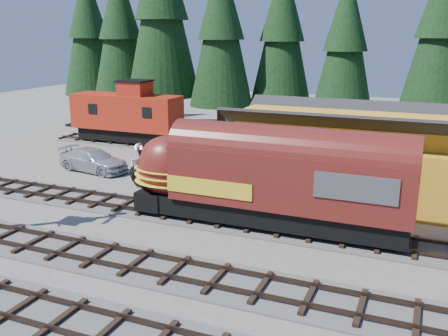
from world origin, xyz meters
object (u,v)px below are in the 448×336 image
at_px(depot, 342,146).
at_px(locomotive, 259,182).
at_px(pickup_truck_b, 93,160).
at_px(pickup_truck_a, 181,173).
at_px(caboose, 127,115).

distance_m(depot, locomotive, 7.11).
bearing_deg(depot, pickup_truck_b, -176.13).
bearing_deg(pickup_truck_a, depot, -74.89).
height_order(locomotive, pickup_truck_a, locomotive).
bearing_deg(pickup_truck_b, pickup_truck_a, -88.80).
bearing_deg(caboose, pickup_truck_a, -43.18).
xyz_separation_m(locomotive, pickup_truck_b, (-13.84, 5.37, -1.51)).
distance_m(caboose, pickup_truck_b, 9.25).
bearing_deg(pickup_truck_a, caboose, 49.90).
xyz_separation_m(depot, locomotive, (-2.79, -6.50, -0.68)).
distance_m(depot, pickup_truck_b, 16.81).
height_order(caboose, pickup_truck_b, caboose).
distance_m(locomotive, caboose, 21.80).
height_order(caboose, pickup_truck_a, caboose).
xyz_separation_m(pickup_truck_a, pickup_truck_b, (-7.26, 0.87, -0.09)).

